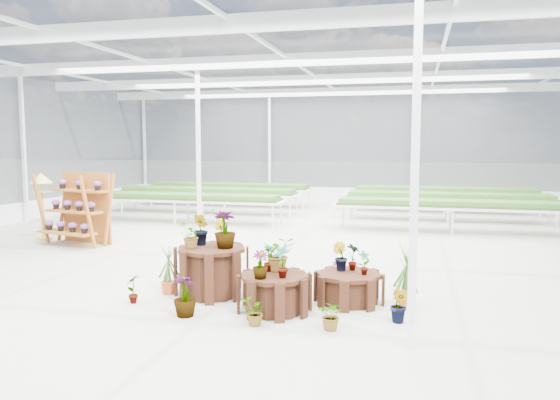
% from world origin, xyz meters
% --- Properties ---
extents(ground_plane, '(24.00, 24.00, 0.00)m').
position_xyz_m(ground_plane, '(0.00, 0.00, 0.00)').
color(ground_plane, gray).
rests_on(ground_plane, ground).
extents(greenhouse_shell, '(18.00, 24.00, 4.50)m').
position_xyz_m(greenhouse_shell, '(0.00, 0.00, 2.25)').
color(greenhouse_shell, white).
rests_on(greenhouse_shell, ground).
extents(steel_frame, '(18.00, 24.00, 4.50)m').
position_xyz_m(steel_frame, '(0.00, 0.00, 2.25)').
color(steel_frame, silver).
rests_on(steel_frame, ground).
extents(nursery_benches, '(16.00, 7.00, 0.84)m').
position_xyz_m(nursery_benches, '(0.00, 7.20, 0.42)').
color(nursery_benches, silver).
rests_on(nursery_benches, ground).
extents(plinth_tall, '(1.44, 1.44, 0.79)m').
position_xyz_m(plinth_tall, '(-0.14, -2.45, 0.39)').
color(plinth_tall, '#35190E').
rests_on(plinth_tall, ground).
extents(plinth_mid, '(1.37, 1.37, 0.55)m').
position_xyz_m(plinth_mid, '(1.06, -3.05, 0.28)').
color(plinth_mid, '#35190E').
rests_on(plinth_mid, ground).
extents(plinth_low, '(1.05, 1.05, 0.47)m').
position_xyz_m(plinth_low, '(2.06, -2.35, 0.23)').
color(plinth_low, '#35190E').
rests_on(plinth_low, ground).
extents(shelf_rack, '(1.79, 1.21, 1.73)m').
position_xyz_m(shelf_rack, '(-4.89, 0.86, 0.87)').
color(shelf_rack, '#934F1B').
rests_on(shelf_rack, ground).
extents(bird_table, '(0.48, 0.48, 1.71)m').
position_xyz_m(bird_table, '(-6.00, 1.12, 0.86)').
color(bird_table, tan).
rests_on(bird_table, ground).
extents(nursery_plants, '(4.36, 2.84, 1.39)m').
position_xyz_m(nursery_plants, '(0.73, -2.50, 0.56)').
color(nursery_plants, '#315820').
rests_on(nursery_plants, ground).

